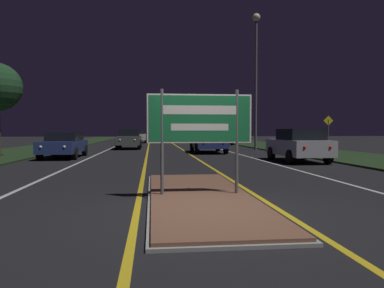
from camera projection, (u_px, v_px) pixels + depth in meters
ground_plane at (209, 212)px, 6.60m from camera, size 160.00×160.00×0.00m
median_island at (200, 196)px, 7.89m from camera, size 2.17×6.89×0.10m
verge_left at (26, 151)px, 25.44m from camera, size 5.00×100.00×0.08m
verge_right at (295, 149)px, 27.50m from camera, size 5.00×100.00×0.08m
centre_line_yellow_left at (148, 147)px, 31.30m from camera, size 0.12×70.00×0.01m
centre_line_yellow_right at (179, 147)px, 31.58m from camera, size 0.12×70.00×0.01m
lane_line_white_left at (113, 147)px, 30.98m from camera, size 0.12×70.00×0.01m
lane_line_white_right at (213, 147)px, 31.89m from camera, size 0.12×70.00×0.01m
edge_line_white_left at (76, 148)px, 30.66m from camera, size 0.10×70.00×0.01m
edge_line_white_right at (247, 147)px, 32.22m from camera, size 0.10×70.00×0.01m
highway_sign at (200, 122)px, 7.83m from camera, size 2.20×0.07×2.19m
streetlight_right_near at (256, 60)px, 26.75m from camera, size 0.56×0.56×9.77m
car_receding_0 at (298, 145)px, 17.11m from camera, size 1.90×4.13×1.50m
car_receding_1 at (208, 141)px, 23.85m from camera, size 1.98×4.55×1.42m
car_receding_2 at (221, 137)px, 37.21m from camera, size 1.85×4.39×1.39m
car_receding_3 at (208, 136)px, 45.04m from camera, size 1.87×4.76×1.47m
car_approaching_0 at (64, 144)px, 19.51m from camera, size 1.85×4.53×1.33m
car_approaching_1 at (129, 138)px, 28.92m from camera, size 1.84×4.72×1.52m
car_approaching_2 at (138, 136)px, 42.78m from camera, size 1.85×4.47×1.43m
warning_sign at (328, 130)px, 22.53m from camera, size 0.60×0.06×2.23m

